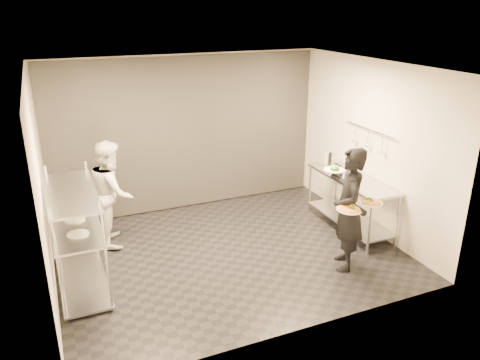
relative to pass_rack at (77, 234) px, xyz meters
name	(u,v)px	position (x,y,z in m)	size (l,w,h in m)	color
room_shell	(202,145)	(2.15, 1.18, 0.63)	(5.00, 4.00, 2.80)	black
pass_rack	(77,234)	(0.00, 0.00, 0.00)	(0.60, 1.60, 1.50)	silver
prep_counter	(351,194)	(4.33, 0.00, -0.14)	(0.60, 1.80, 0.92)	silver
utensil_rail	(368,139)	(4.58, 0.00, 0.78)	(0.07, 1.20, 0.31)	silver
waiter	(348,210)	(3.55, -0.99, 0.13)	(0.65, 0.43, 1.79)	black
chef	(112,193)	(0.62, 1.10, 0.07)	(0.81, 0.63, 1.67)	silver
pizza_plate_near	(350,209)	(3.40, -1.21, 0.26)	(0.34, 0.34, 0.05)	silver
pizza_plate_far	(371,202)	(3.71, -1.26, 0.32)	(0.31, 0.31, 0.05)	silver
salad_plate	(334,169)	(3.50, -0.65, 0.63)	(0.30, 0.30, 0.07)	silver
pos_monitor	(339,170)	(4.21, 0.23, 0.23)	(0.05, 0.23, 0.17)	black
bottle_green	(340,164)	(4.32, 0.35, 0.28)	(0.07, 0.07, 0.26)	#909C8F
bottle_clear	(326,159)	(4.31, 0.77, 0.25)	(0.06, 0.06, 0.19)	#909C8F
bottle_dark	(330,158)	(4.42, 0.80, 0.25)	(0.05, 0.05, 0.19)	black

